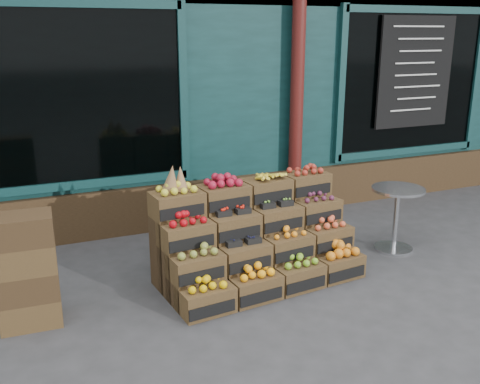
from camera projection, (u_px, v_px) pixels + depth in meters
name	position (u px, v px, depth m)	size (l,w,h in m)	color
ground	(286.00, 289.00, 5.35)	(60.00, 60.00, 0.00)	#373739
shop_facade	(150.00, 37.00, 9.17)	(12.00, 6.24, 4.80)	#0F3333
crate_display	(255.00, 242.00, 5.52)	(2.11, 1.18, 1.26)	#4B371D
spare_crates	(27.00, 271.00, 4.58)	(0.52, 0.38, 1.01)	#4B371D
bistro_table	(396.00, 212.00, 6.20)	(0.60, 0.60, 0.76)	silver
shopkeeper	(74.00, 156.00, 6.99)	(0.67, 0.44, 1.84)	#19591A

